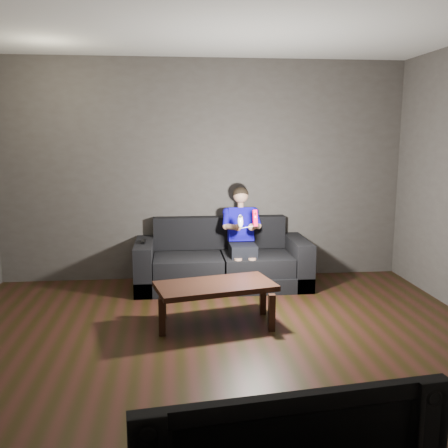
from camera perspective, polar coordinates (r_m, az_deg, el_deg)
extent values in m
plane|color=black|center=(4.10, 0.16, -15.72)|extent=(5.00, 5.00, 0.00)
cube|color=#403B38|center=(6.19, -2.30, 6.07)|extent=(5.00, 0.04, 2.70)
cube|color=#403B38|center=(1.30, 12.06, -9.58)|extent=(5.00, 0.04, 2.70)
cube|color=beige|center=(3.80, 0.18, 24.05)|extent=(5.00, 5.00, 0.02)
cube|color=black|center=(6.03, -0.22, -6.23)|extent=(2.04, 0.88, 0.18)
cube|color=black|center=(5.86, -4.12, -4.76)|extent=(0.80, 0.62, 0.21)
cube|color=black|center=(5.94, 3.81, -4.55)|extent=(0.80, 0.62, 0.21)
cube|color=black|center=(6.24, -0.53, -0.94)|extent=(1.63, 0.20, 0.40)
cube|color=black|center=(5.96, -9.08, -4.66)|extent=(0.20, 0.88, 0.56)
cube|color=black|center=(6.14, 8.38, -4.21)|extent=(0.20, 0.88, 0.56)
cube|color=black|center=(5.85, 2.15, -2.98)|extent=(0.30, 0.38, 0.14)
cube|color=#0405A4|center=(5.99, 1.90, -0.02)|extent=(0.30, 0.22, 0.42)
cube|color=yellow|center=(5.90, 2.02, 0.41)|extent=(0.09, 0.09, 0.10)
cube|color=#A81700|center=(5.90, 2.02, 0.41)|extent=(0.06, 0.06, 0.07)
cylinder|color=tan|center=(5.96, 1.91, 2.17)|extent=(0.07, 0.07, 0.06)
sphere|color=tan|center=(5.94, 1.92, 3.28)|extent=(0.18, 0.18, 0.18)
ellipsoid|color=black|center=(5.95, 1.91, 3.48)|extent=(0.19, 0.19, 0.16)
cylinder|color=#0405A4|center=(5.90, 0.20, 0.56)|extent=(0.08, 0.23, 0.19)
cylinder|color=#0405A4|center=(5.95, 3.77, 0.62)|extent=(0.08, 0.23, 0.19)
cylinder|color=tan|center=(5.75, 0.92, -0.14)|extent=(0.14, 0.24, 0.10)
cylinder|color=tan|center=(5.79, 3.59, -0.09)|extent=(0.14, 0.24, 0.10)
sphere|color=tan|center=(5.67, 1.59, -0.40)|extent=(0.08, 0.08, 0.08)
sphere|color=tan|center=(5.69, 3.19, -0.37)|extent=(0.08, 0.08, 0.08)
cylinder|color=tan|center=(5.71, 1.62, -5.61)|extent=(0.09, 0.09, 0.34)
cylinder|color=tan|center=(5.73, 3.22, -5.56)|extent=(0.09, 0.09, 0.34)
cube|color=#EC0A38|center=(5.46, 3.57, 0.68)|extent=(0.06, 0.07, 0.19)
cube|color=maroon|center=(5.43, 3.61, 1.19)|extent=(0.03, 0.01, 0.03)
cylinder|color=silver|center=(5.44, 3.60, 0.52)|extent=(0.02, 0.01, 0.02)
ellipsoid|color=silver|center=(5.44, 1.88, 0.32)|extent=(0.07, 0.10, 0.16)
cylinder|color=black|center=(5.40, 1.94, 0.86)|extent=(0.03, 0.01, 0.03)
cube|color=black|center=(5.85, -9.18, -1.98)|extent=(0.05, 0.17, 0.03)
cube|color=black|center=(5.90, -9.16, -1.71)|extent=(0.02, 0.02, 0.00)
cube|color=black|center=(4.76, -1.01, -7.12)|extent=(1.20, 0.78, 0.05)
cube|color=black|center=(4.59, -7.10, -10.48)|extent=(0.06, 0.06, 0.35)
cube|color=black|center=(4.68, 5.47, -10.06)|extent=(0.06, 0.06, 0.35)
cube|color=black|center=(5.02, -7.00, -8.67)|extent=(0.06, 0.06, 0.35)
cube|color=black|center=(5.10, 4.46, -8.33)|extent=(0.06, 0.06, 0.35)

